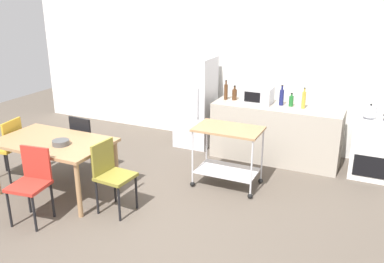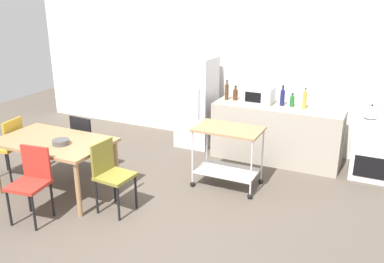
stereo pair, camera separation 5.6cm
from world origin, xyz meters
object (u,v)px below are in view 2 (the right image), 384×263
Objects in this scene: chair_red at (32,179)px; bottle_hot_sauce at (227,92)px; bottle_wine at (282,97)px; bottle_soda at (305,100)px; stove_oven at (375,147)px; chair_black at (87,140)px; refrigerator at (196,102)px; bottle_sparkling_water at (235,94)px; chair_olive at (111,172)px; kitchen_cart at (228,147)px; bottle_sesame_oil at (292,101)px; chair_mustard at (9,144)px; microwave at (259,95)px; dining_table at (54,146)px; fruit_bowl at (61,142)px; kettle at (371,112)px.

bottle_hot_sauce reaches higher than chair_red.
bottle_wine is 0.35m from bottle_soda.
chair_black is at bearing -156.37° from stove_oven.
refrigerator reaches higher than bottle_sparkling_water.
chair_olive reaches higher than kitchen_cart.
bottle_sesame_oil is at bearing 0.18° from bottle_sparkling_water.
kitchen_cart is at bearing 101.40° from chair_mustard.
stove_oven is at bearing 106.71° from chair_mustard.
bottle_hot_sauce is at bearing 179.79° from stove_oven.
microwave is 0.53m from bottle_sesame_oil.
chair_red is at bearing -120.54° from microwave.
stove_oven is 2.25m from bottle_sparkling_water.
stove_oven is at bearing -1.85° from bottle_wine.
chair_black is at bearing 93.48° from chair_red.
microwave is (-1.79, 0.03, 0.58)m from stove_oven.
bottle_sesame_oil is (2.57, 2.43, 0.32)m from dining_table.
bottle_sparkling_water is 1.11× the size of fruit_bowl.
kitchen_cart is 1.40m from bottle_wine.
microwave is 1.44× the size of bottle_soda.
bottle_wine reaches higher than kitchen_cart.
refrigerator is 6.47× the size of kettle.
kettle is at bearing 32.41° from chair_red.
refrigerator is 4.76× the size of bottle_hot_sauce.
kettle is (3.74, 1.59, 0.48)m from chair_black.
bottle_hot_sauce is 2.80m from fruit_bowl.
refrigerator is at bearing 74.20° from fruit_bowl.
kitchen_cart is 3.80× the size of kettle.
bottle_wine reaches higher than dining_table.
bottle_sesame_oil is (0.93, 0.00, -0.01)m from bottle_sparkling_water.
chair_mustard is 0.57× the size of refrigerator.
chair_red and chair_olive have the same top height.
kettle is (1.71, 1.11, 0.43)m from kitchen_cart.
microwave is at bearing 118.97° from chair_mustard.
chair_olive and chair_mustard have the same top height.
chair_mustard is at bearing -127.90° from refrigerator.
microwave is at bearing -19.58° from chair_olive.
chair_mustard is 4.17× the size of fruit_bowl.
microwave is at bearing -2.88° from refrigerator.
bottle_sesame_oil is at bearing 168.33° from bottle_soda.
bottle_sparkling_water is at bearing 55.87° from dining_table.
bottle_sesame_oil is at bearing 2.04° from bottle_wine.
chair_mustard is at bearing -159.40° from kitchen_cart.
microwave reaches higher than chair_olive.
fruit_bowl is (-3.62, -2.46, 0.33)m from stove_oven.
bottle_soda reaches higher than dining_table.
bottle_hot_sauce reaches higher than bottle_soda.
microwave is (1.80, 3.05, 0.51)m from chair_red.
chair_mustard is 3.77× the size of bottle_sparkling_water.
kitchen_cart is 2.84× the size of bottle_soda.
dining_table is at bearing -124.13° from bottle_sparkling_water.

